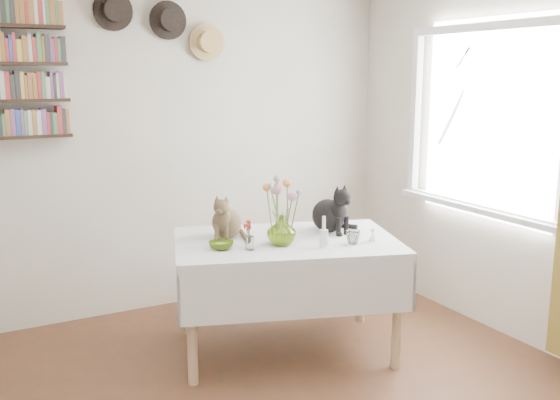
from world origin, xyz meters
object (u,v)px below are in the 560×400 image
tabby_cat (226,215)px  dining_table (286,267)px  flower_vase (281,230)px  black_cat (328,207)px

tabby_cat → dining_table: bearing=3.1°
dining_table → flower_vase: flower_vase is taller
black_cat → flower_vase: black_cat is taller
tabby_cat → black_cat: size_ratio=0.89×
black_cat → flower_vase: (-0.44, -0.15, -0.08)m
flower_vase → tabby_cat: bearing=124.5°
dining_table → black_cat: black_cat is taller
dining_table → tabby_cat: tabby_cat is taller
tabby_cat → black_cat: black_cat is taller
dining_table → tabby_cat: 0.52m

